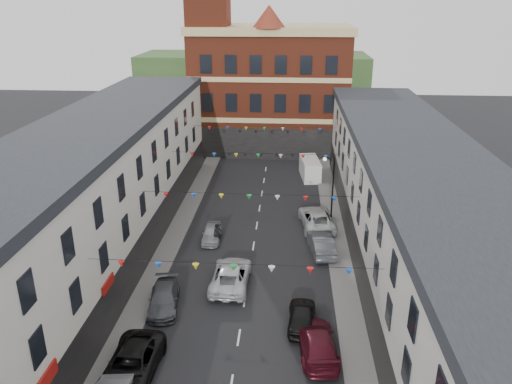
% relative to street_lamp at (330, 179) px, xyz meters
% --- Properties ---
extents(ground, '(160.00, 160.00, 0.00)m').
position_rel_street_lamp_xyz_m(ground, '(-6.55, -14.00, -3.90)').
color(ground, black).
rests_on(ground, ground).
extents(pavement_left, '(1.80, 64.00, 0.15)m').
position_rel_street_lamp_xyz_m(pavement_left, '(-13.45, -12.00, -3.83)').
color(pavement_left, '#605E5B').
rests_on(pavement_left, ground).
extents(pavement_right, '(1.80, 64.00, 0.15)m').
position_rel_street_lamp_xyz_m(pavement_right, '(0.35, -12.00, -3.83)').
color(pavement_right, '#605E5B').
rests_on(pavement_right, ground).
extents(terrace_left, '(8.40, 56.00, 10.70)m').
position_rel_street_lamp_xyz_m(terrace_left, '(-18.33, -13.00, 1.44)').
color(terrace_left, silver).
rests_on(terrace_left, ground).
extents(terrace_right, '(8.40, 56.00, 9.70)m').
position_rel_street_lamp_xyz_m(terrace_right, '(5.23, -13.00, 0.95)').
color(terrace_right, silver).
rests_on(terrace_right, ground).
extents(civic_building, '(20.60, 13.30, 18.50)m').
position_rel_street_lamp_xyz_m(civic_building, '(-6.55, 23.95, 4.23)').
color(civic_building, maroon).
rests_on(civic_building, ground).
extents(clock_tower, '(5.60, 5.60, 30.00)m').
position_rel_street_lamp_xyz_m(clock_tower, '(-14.05, 21.00, 11.03)').
color(clock_tower, maroon).
rests_on(clock_tower, ground).
extents(distant_hill, '(40.00, 14.00, 10.00)m').
position_rel_street_lamp_xyz_m(distant_hill, '(-10.55, 48.00, 1.10)').
color(distant_hill, '#2B5025').
rests_on(distant_hill, ground).
extents(street_lamp, '(1.10, 0.36, 6.00)m').
position_rel_street_lamp_xyz_m(street_lamp, '(0.00, 0.00, 0.00)').
color(street_lamp, black).
rests_on(street_lamp, ground).
extents(car_left_c, '(2.74, 5.71, 1.57)m').
position_rel_street_lamp_xyz_m(car_left_c, '(-11.95, -21.76, -3.12)').
color(car_left_c, black).
rests_on(car_left_c, ground).
extents(car_left_d, '(2.45, 4.79, 1.33)m').
position_rel_street_lamp_xyz_m(car_left_d, '(-11.80, -15.14, -3.24)').
color(car_left_d, '#42434A').
rests_on(car_left_d, ground).
extents(car_left_e, '(1.71, 3.90, 1.31)m').
position_rel_street_lamp_xyz_m(car_left_e, '(-10.15, -5.12, -3.25)').
color(car_left_e, '#919599').
rests_on(car_left_e, ground).
extents(car_right_c, '(2.63, 5.36, 1.50)m').
position_rel_street_lamp_xyz_m(car_right_c, '(-1.92, -19.07, -3.15)').
color(car_right_c, '#4C0F1B').
rests_on(car_right_c, ground).
extents(car_right_d, '(1.88, 4.27, 1.43)m').
position_rel_street_lamp_xyz_m(car_right_d, '(-2.74, -16.55, -3.19)').
color(car_right_d, black).
rests_on(car_right_d, ground).
extents(car_right_e, '(2.29, 4.93, 1.56)m').
position_rel_street_lamp_xyz_m(car_right_e, '(-1.05, -6.69, -3.12)').
color(car_right_e, '#505258').
rests_on(car_right_e, ground).
extents(car_right_f, '(3.48, 6.23, 1.65)m').
position_rel_street_lamp_xyz_m(car_right_f, '(-1.20, -1.85, -3.08)').
color(car_right_f, '#B9BDBE').
rests_on(car_right_f, ground).
extents(moving_car, '(2.69, 5.68, 1.57)m').
position_rel_street_lamp_xyz_m(moving_car, '(-7.71, -12.08, -3.12)').
color(moving_car, silver).
rests_on(moving_car, ground).
extents(white_van, '(2.42, 5.08, 2.17)m').
position_rel_street_lamp_xyz_m(white_van, '(-1.38, 11.42, -2.82)').
color(white_van, white).
rests_on(white_van, ground).
extents(pedestrian, '(0.78, 0.62, 1.87)m').
position_rel_street_lamp_xyz_m(pedestrian, '(-9.55, -5.99, -2.97)').
color(pedestrian, black).
rests_on(pedestrian, ground).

